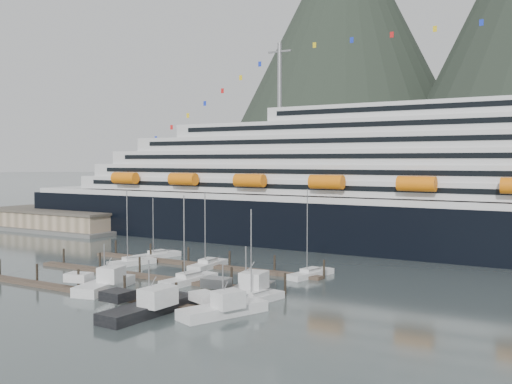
% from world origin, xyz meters
% --- Properties ---
extents(ground, '(1600.00, 1600.00, 0.00)m').
position_xyz_m(ground, '(0.00, 0.00, 0.00)').
color(ground, '#404B4B').
rests_on(ground, ground).
extents(cruise_ship, '(210.00, 30.40, 50.30)m').
position_xyz_m(cruise_ship, '(30.03, 54.94, 12.04)').
color(cruise_ship, black).
rests_on(cruise_ship, ground).
extents(warehouse, '(46.00, 20.00, 5.80)m').
position_xyz_m(warehouse, '(-72.00, 42.00, 2.25)').
color(warehouse, '#595956').
rests_on(warehouse, ground).
extents(dock_near, '(48.18, 2.28, 3.20)m').
position_xyz_m(dock_near, '(-4.93, -9.95, 0.31)').
color(dock_near, '#403229').
rests_on(dock_near, ground).
extents(dock_mid, '(48.18, 2.28, 3.20)m').
position_xyz_m(dock_mid, '(-4.93, 3.05, 0.31)').
color(dock_mid, '#403229').
rests_on(dock_mid, ground).
extents(dock_far, '(48.18, 2.28, 3.20)m').
position_xyz_m(dock_far, '(-4.93, 16.05, 0.31)').
color(dock_far, '#403229').
rests_on(dock_far, ground).
extents(sailboat_a, '(5.16, 9.05, 14.03)m').
position_xyz_m(sailboat_a, '(-15.76, 10.64, 0.43)').
color(sailboat_a, silver).
rests_on(sailboat_a, ground).
extents(sailboat_c, '(3.88, 10.58, 14.02)m').
position_xyz_m(sailboat_c, '(2.84, 3.14, 0.43)').
color(sailboat_c, silver).
rests_on(sailboat_c, ground).
extents(sailboat_e, '(4.68, 9.94, 12.05)m').
position_xyz_m(sailboat_e, '(-17.02, 19.11, 0.40)').
color(sailboat_e, silver).
rests_on(sailboat_e, ground).
extents(sailboat_f, '(3.53, 9.68, 13.85)m').
position_xyz_m(sailboat_f, '(-2.39, 15.39, 0.43)').
color(sailboat_f, silver).
rests_on(sailboat_f, ground).
extents(sailboat_g, '(4.28, 9.98, 14.59)m').
position_xyz_m(sailboat_g, '(16.54, 17.35, 0.42)').
color(sailboat_g, silver).
rests_on(sailboat_g, ground).
extents(sailboat_h, '(4.18, 9.38, 12.88)m').
position_xyz_m(sailboat_h, '(18.00, -2.25, 0.42)').
color(sailboat_h, silver).
rests_on(sailboat_h, ground).
extents(trawler_b, '(9.40, 11.96, 7.42)m').
position_xyz_m(trawler_b, '(-4.71, -7.16, 0.93)').
color(trawler_b, silver).
rests_on(trawler_b, ground).
extents(trawler_c, '(10.19, 14.48, 7.34)m').
position_xyz_m(trawler_c, '(9.80, -14.10, 0.93)').
color(trawler_c, black).
rests_on(trawler_c, ground).
extents(trawler_d, '(9.63, 11.84, 6.76)m').
position_xyz_m(trawler_d, '(17.88, -9.90, 0.87)').
color(trawler_d, silver).
rests_on(trawler_d, ground).
extents(trawler_e, '(9.45, 12.39, 7.82)m').
position_xyz_m(trawler_e, '(15.33, -0.66, 0.97)').
color(trawler_e, '#96999B').
rests_on(trawler_e, ground).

